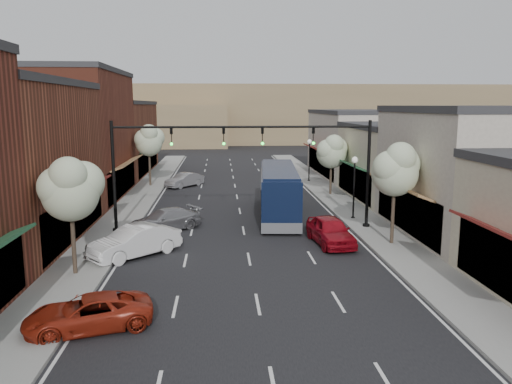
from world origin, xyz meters
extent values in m
plane|color=black|center=(0.00, 0.00, 0.00)|extent=(160.00, 160.00, 0.00)
cube|color=gray|center=(-8.40, 18.50, 0.07)|extent=(2.80, 73.00, 0.15)
cube|color=gray|center=(8.40, 18.50, 0.07)|extent=(2.80, 73.00, 0.15)
cube|color=gray|center=(-7.00, 18.50, 0.07)|extent=(0.25, 73.00, 0.17)
cube|color=gray|center=(7.00, 18.50, 0.07)|extent=(0.25, 73.00, 0.17)
cube|color=black|center=(-10.10, 6.00, 1.60)|extent=(0.60, 11.90, 2.60)
cube|color=maroon|center=(-9.30, 6.00, 3.10)|extent=(1.07, 9.80, 0.49)
cube|color=brown|center=(-14.30, 20.00, 5.25)|extent=(9.00, 14.00, 10.50)
cube|color=#2D2D30|center=(-14.30, 20.00, 10.70)|extent=(9.20, 14.10, 0.40)
cube|color=black|center=(-10.10, 20.00, 1.60)|extent=(0.60, 11.90, 2.60)
cube|color=olive|center=(-9.30, 20.00, 3.10)|extent=(1.07, 9.80, 0.49)
cube|color=brown|center=(-14.30, 36.00, 4.00)|extent=(9.00, 18.00, 8.00)
cube|color=#2D2D30|center=(-14.30, 36.00, 8.20)|extent=(9.20, 18.10, 0.40)
cube|color=black|center=(-10.10, 36.00, 1.60)|extent=(0.60, 15.30, 2.60)
cube|color=#1C462A|center=(-9.30, 36.00, 3.10)|extent=(1.07, 12.60, 0.49)
cube|color=beige|center=(13.80, 6.00, 3.75)|extent=(8.00, 12.00, 7.50)
cube|color=#2D2D30|center=(13.80, 6.00, 7.70)|extent=(8.20, 12.10, 0.40)
cube|color=black|center=(10.10, 6.00, 1.60)|extent=(0.60, 10.20, 2.60)
cube|color=olive|center=(9.30, 6.00, 3.10)|extent=(1.07, 8.40, 0.49)
cube|color=beige|center=(13.80, 18.00, 3.00)|extent=(8.00, 12.00, 6.00)
cube|color=#2D2D30|center=(13.80, 18.00, 6.20)|extent=(8.20, 12.10, 0.40)
cube|color=black|center=(10.10, 18.00, 1.60)|extent=(0.60, 10.20, 2.60)
cube|color=#1C462A|center=(9.30, 18.00, 3.10)|extent=(1.07, 8.40, 0.49)
cube|color=beige|center=(13.80, 32.00, 3.50)|extent=(8.00, 16.00, 7.00)
cube|color=#2D2D30|center=(13.80, 32.00, 7.20)|extent=(8.20, 16.10, 0.40)
cube|color=black|center=(10.10, 32.00, 1.60)|extent=(0.60, 13.60, 2.60)
cube|color=maroon|center=(9.30, 32.00, 3.10)|extent=(1.07, 11.20, 0.49)
cube|color=#7A6647|center=(0.00, 90.00, 6.00)|extent=(120.00, 30.00, 12.00)
cube|color=#7A6647|center=(-25.00, 78.00, 4.00)|extent=(50.00, 20.00, 8.00)
cylinder|color=black|center=(8.00, 8.00, 0.15)|extent=(0.44, 0.44, 0.30)
cylinder|color=black|center=(8.00, 8.00, 3.50)|extent=(0.20, 0.20, 7.00)
cylinder|color=black|center=(4.00, 8.00, 6.60)|extent=(8.00, 0.14, 0.14)
imported|color=black|center=(4.40, 8.00, 6.00)|extent=(0.18, 0.46, 1.10)
sphere|color=#19E533|center=(4.40, 7.88, 5.58)|extent=(0.18, 0.18, 0.18)
imported|color=black|center=(1.20, 8.00, 6.00)|extent=(0.18, 0.46, 1.10)
sphere|color=#19E533|center=(1.20, 7.88, 5.58)|extent=(0.18, 0.18, 0.18)
cylinder|color=black|center=(-8.00, 8.00, 0.15)|extent=(0.44, 0.44, 0.30)
cylinder|color=black|center=(-8.00, 8.00, 3.50)|extent=(0.20, 0.20, 7.00)
cylinder|color=black|center=(-4.00, 8.00, 6.60)|extent=(8.00, 0.14, 0.14)
imported|color=black|center=(-4.40, 8.00, 6.00)|extent=(0.18, 0.46, 1.10)
sphere|color=#19E533|center=(-4.40, 7.88, 5.58)|extent=(0.18, 0.18, 0.18)
imported|color=black|center=(-1.20, 8.00, 6.00)|extent=(0.18, 0.46, 1.10)
sphere|color=#19E533|center=(-1.20, 7.88, 5.58)|extent=(0.18, 0.18, 0.18)
cylinder|color=#47382B|center=(8.30, 4.00, 1.86)|extent=(0.20, 0.20, 3.71)
sphere|color=beige|center=(8.30, 4.00, 4.18)|extent=(2.60, 2.60, 2.60)
sphere|color=beige|center=(8.80, 4.30, 4.64)|extent=(2.00, 2.00, 2.00)
sphere|color=beige|center=(7.90, 3.70, 4.52)|extent=(1.90, 1.90, 1.90)
sphere|color=beige|center=(8.40, 3.50, 5.10)|extent=(1.70, 1.70, 1.70)
cylinder|color=#47382B|center=(8.30, 20.00, 1.66)|extent=(0.20, 0.20, 3.33)
sphere|color=beige|center=(8.30, 20.00, 3.74)|extent=(2.60, 2.60, 2.60)
sphere|color=beige|center=(8.80, 20.30, 4.16)|extent=(2.00, 2.00, 2.00)
sphere|color=beige|center=(7.90, 19.70, 4.06)|extent=(1.90, 1.90, 1.90)
sphere|color=beige|center=(8.40, 19.50, 4.58)|extent=(1.70, 1.70, 1.70)
cylinder|color=#47382B|center=(-8.30, 0.00, 1.76)|extent=(0.20, 0.20, 3.52)
sphere|color=beige|center=(-8.30, 0.00, 3.96)|extent=(2.60, 2.60, 2.60)
sphere|color=beige|center=(-7.80, 0.30, 4.40)|extent=(2.00, 2.00, 2.00)
sphere|color=beige|center=(-8.70, -0.30, 4.29)|extent=(1.90, 1.90, 1.90)
sphere|color=beige|center=(-8.20, -0.50, 4.84)|extent=(1.70, 1.70, 1.70)
cylinder|color=#47382B|center=(-8.30, 26.00, 1.92)|extent=(0.20, 0.20, 3.84)
sphere|color=beige|center=(-8.30, 26.00, 4.32)|extent=(2.60, 2.60, 2.60)
sphere|color=beige|center=(-7.80, 26.30, 4.80)|extent=(2.00, 2.00, 2.00)
sphere|color=beige|center=(-8.70, 25.70, 4.68)|extent=(1.90, 1.90, 1.90)
sphere|color=beige|center=(-8.20, 25.50, 5.28)|extent=(1.70, 1.70, 1.70)
cylinder|color=black|center=(7.80, 10.50, 0.10)|extent=(0.28, 0.28, 0.20)
cylinder|color=black|center=(7.80, 10.50, 2.00)|extent=(0.12, 0.12, 4.00)
sphere|color=white|center=(7.80, 10.50, 4.22)|extent=(0.44, 0.44, 0.44)
cylinder|color=black|center=(7.80, 28.00, 0.10)|extent=(0.28, 0.28, 0.20)
cylinder|color=black|center=(7.80, 28.00, 2.00)|extent=(0.12, 0.12, 4.00)
sphere|color=white|center=(7.80, 28.00, 4.22)|extent=(0.44, 0.44, 0.44)
cube|color=black|center=(2.75, 12.03, 1.91)|extent=(3.48, 11.70, 2.91)
cube|color=#595B60|center=(2.75, 12.03, 0.53)|extent=(3.50, 11.73, 0.67)
cube|color=black|center=(2.75, 12.03, 2.31)|extent=(3.46, 10.79, 1.06)
cube|color=black|center=(2.75, 12.03, 3.41)|extent=(3.24, 11.23, 0.24)
cube|color=black|center=(2.25, 6.34, 2.50)|extent=(2.00, 0.25, 1.15)
cylinder|color=black|center=(1.27, 8.11, 0.50)|extent=(0.39, 1.02, 1.00)
cylinder|color=black|center=(3.53, 7.91, 0.50)|extent=(0.39, 1.02, 1.00)
cylinder|color=black|center=(1.93, 15.77, 0.50)|extent=(0.39, 1.02, 1.00)
cylinder|color=black|center=(4.19, 15.57, 0.50)|extent=(0.39, 1.02, 1.00)
cylinder|color=black|center=(1.81, 14.43, 0.50)|extent=(0.39, 1.02, 1.00)
cylinder|color=black|center=(4.07, 14.23, 0.50)|extent=(0.39, 1.02, 1.00)
imported|color=maroon|center=(4.84, 4.49, 0.80)|extent=(2.40, 4.90, 1.61)
imported|color=maroon|center=(-6.20, -5.85, 0.62)|extent=(4.85, 3.24, 1.24)
imported|color=silver|center=(-6.00, 2.88, 0.82)|extent=(4.87, 4.66, 1.65)
imported|color=gray|center=(-5.02, 8.42, 0.70)|extent=(5.06, 4.29, 1.39)
imported|color=#95959A|center=(-4.95, 25.69, 0.69)|extent=(3.84, 4.11, 1.38)
camera|label=1|loc=(-1.45, -22.99, 7.93)|focal=35.00mm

